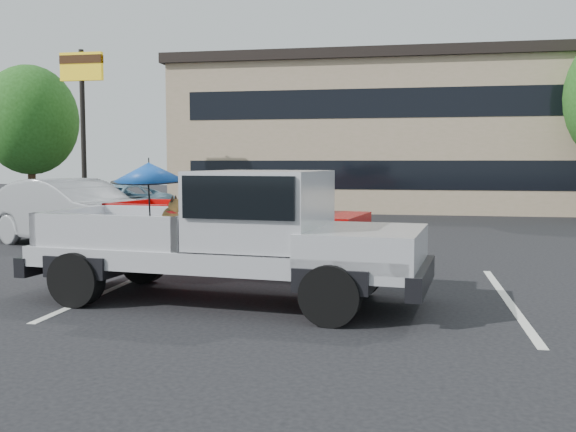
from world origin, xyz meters
name	(u,v)px	position (x,y,z in m)	size (l,w,h in m)	color
ground	(277,325)	(0.00, 0.00, 0.00)	(90.00, 90.00, 0.00)	black
stripe_left	(120,286)	(-3.00, 2.00, 0.00)	(0.12, 5.00, 0.01)	silver
stripe_right	(508,300)	(3.00, 2.00, 0.00)	(0.12, 5.00, 0.01)	silver
motel_building	(419,134)	(2.00, 20.99, 3.21)	(20.40, 8.40, 6.30)	tan
motel_sign	(82,88)	(-10.00, 14.00, 4.65)	(1.60, 0.22, 6.00)	black
tree_left	(30,120)	(-14.00, 17.00, 3.73)	(3.96, 3.96, 6.02)	#332114
tree_back	(505,110)	(6.00, 24.00, 4.41)	(4.68, 4.68, 7.11)	#332114
silver_pickup	(247,229)	(-0.67, 1.17, 1.05)	(5.87, 2.60, 2.06)	black
red_pickup	(249,216)	(-1.45, 4.44, 0.95)	(5.51, 2.66, 1.74)	black
silver_sedan	(74,212)	(-6.28, 6.50, 0.80)	(1.69, 4.83, 1.59)	#9FA2A5
blue_suv	(110,207)	(-7.17, 10.22, 0.66)	(2.20, 4.77, 1.33)	#7EA6BB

